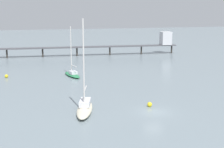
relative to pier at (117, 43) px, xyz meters
The scene contains 6 objects.
ground_plane 57.99m from the pier, 102.45° to the right, with size 400.00×400.00×0.00m, color gray.
pier is the anchor object (origin of this frame).
sailboat_cream 58.09m from the pier, 111.95° to the right, with size 4.38×8.49×12.84m.
sailboat_green 34.95m from the pier, 123.35° to the right, with size 3.24×7.40×10.60m.
mooring_buoy_inner 55.52m from the pier, 102.59° to the right, with size 0.71×0.71×0.71m, color yellow.
mooring_buoy_outer 42.26m from the pier, 140.72° to the right, with size 0.73×0.73×0.73m, color yellow.
Camera 1 is at (-17.74, -38.56, 13.84)m, focal length 50.85 mm.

